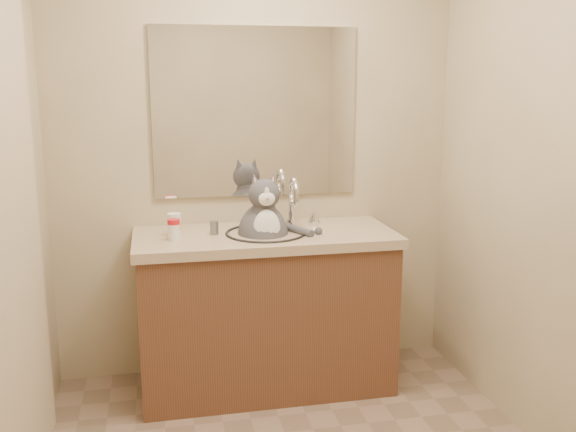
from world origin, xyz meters
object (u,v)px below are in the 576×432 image
at_px(pill_bottle_redcap, 174,230).
at_px(grey_canister, 214,228).
at_px(cat, 264,232).
at_px(pill_bottle_orange, 174,225).

height_order(pill_bottle_redcap, grey_canister, pill_bottle_redcap).
distance_m(cat, grey_canister, 0.25).
xyz_separation_m(pill_bottle_redcap, pill_bottle_orange, (0.00, 0.09, 0.00)).
bearing_deg(cat, grey_canister, 170.37).
relative_size(cat, pill_bottle_redcap, 4.97).
xyz_separation_m(pill_bottle_redcap, grey_canister, (0.20, 0.08, -0.02)).
bearing_deg(grey_canister, pill_bottle_redcap, -158.99).
bearing_deg(pill_bottle_orange, pill_bottle_redcap, -93.09).
distance_m(pill_bottle_orange, grey_canister, 0.20).
height_order(pill_bottle_redcap, pill_bottle_orange, pill_bottle_orange).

